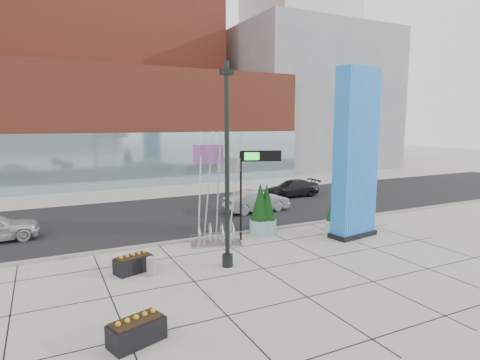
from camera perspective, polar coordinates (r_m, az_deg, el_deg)
name	(u,v)px	position (r m, az deg, el deg)	size (l,w,h in m)	color
ground	(231,265)	(17.14, -1.30, -11.97)	(160.00, 160.00, 0.00)	#9E9991
street_asphalt	(164,216)	(26.17, -10.70, -4.99)	(80.00, 12.00, 0.02)	black
curb_edge	(197,239)	(20.63, -6.09, -8.33)	(80.00, 0.30, 0.12)	gray
tower_podium	(126,127)	(42.30, -15.94, 7.30)	(34.00, 10.00, 11.00)	brown
tower_glass_front	(137,160)	(37.75, -14.41, 2.73)	(34.00, 0.60, 5.00)	#8CA5B2
building_grey_parking	(302,100)	(57.06, 8.86, 11.17)	(20.00, 18.00, 18.00)	slate
building_pale_office	(299,0)	(78.84, 8.34, 23.97)	(16.00, 16.00, 55.00)	#B2B7BC
blue_pylon	(356,157)	(21.29, 16.12, 3.18)	(2.74, 1.54, 8.63)	blue
lamp_post	(227,186)	(16.12, -1.84, -0.83)	(0.55, 0.45, 8.25)	black
public_art_sculpture	(216,215)	(19.57, -3.40, -5.00)	(2.68, 1.86, 5.52)	#B5B9BA
concrete_bollard	(151,266)	(16.30, -12.48, -11.89)	(0.37, 0.37, 0.72)	gray
overhead_street_sign	(255,163)	(20.18, 2.08, 2.43)	(2.08, 0.87, 4.53)	black
round_planter_east	(336,210)	(21.92, 13.44, -4.19)	(1.10, 1.10, 2.74)	#91C3BF
round_planter_mid	(260,210)	(21.36, 2.88, -4.24)	(1.11, 1.11, 2.78)	#91C3BF
round_planter_west	(266,210)	(21.55, 3.78, -4.25)	(1.08, 1.08, 2.69)	#91C3BF
box_planter_north	(133,263)	(16.79, -14.93, -11.36)	(1.60, 1.15, 0.79)	black
box_planter_south	(137,330)	(11.83, -14.48, -19.96)	(1.63, 1.17, 0.81)	black
car_silver_mid	(256,201)	(26.71, 2.35, -3.02)	(1.54, 4.41, 1.45)	#9A9EA2
car_dark_east	(292,189)	(32.45, 7.40, -1.21)	(1.84, 4.53, 1.32)	black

